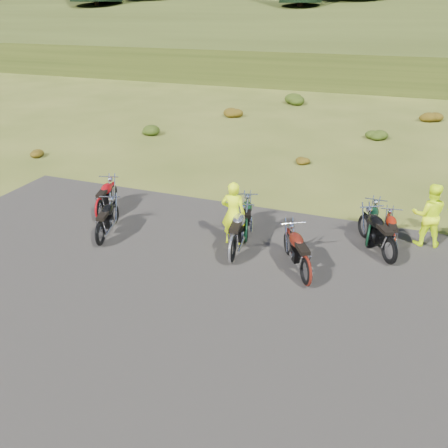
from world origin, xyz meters
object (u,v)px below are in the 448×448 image
at_px(motorcycle_3, 232,263).
at_px(motorcycle_7, 367,247).
at_px(motorcycle_0, 102,245).
at_px(person_middle, 233,214).

bearing_deg(motorcycle_3, motorcycle_7, -64.55).
relative_size(motorcycle_0, motorcycle_3, 0.88).
relative_size(motorcycle_0, motorcycle_7, 1.02).
distance_m(motorcycle_7, person_middle, 4.03).
xyz_separation_m(motorcycle_0, motorcycle_7, (7.31, 2.59, 0.00)).
distance_m(motorcycle_3, motorcycle_7, 4.05).
xyz_separation_m(motorcycle_3, person_middle, (-0.33, 1.03, 0.95)).
distance_m(motorcycle_0, motorcycle_3, 3.92).
relative_size(motorcycle_0, person_middle, 1.08).
xyz_separation_m(motorcycle_7, person_middle, (-3.74, -1.16, 0.95)).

